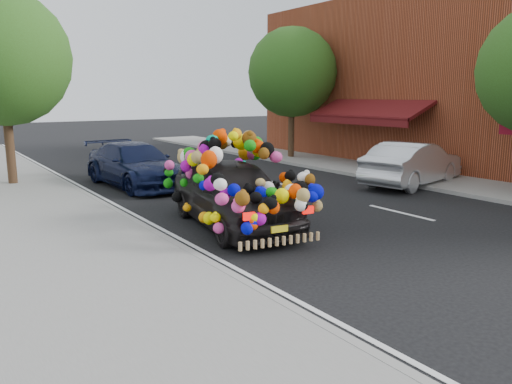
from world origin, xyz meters
The scene contains 11 objects.
ground centered at (0.00, 0.00, 0.00)m, with size 100.00×100.00×0.00m, color black.
sidewalk centered at (-4.30, 0.00, 0.06)m, with size 4.00×60.00×0.12m, color gray.
kerb centered at (-2.35, 0.00, 0.07)m, with size 0.15×60.00×0.13m, color gray.
footpath_far centered at (8.20, 3.00, 0.06)m, with size 3.00×40.00×0.12m, color gray.
lane_markings centered at (3.60, 0.00, 0.01)m, with size 6.00×50.00×0.01m, color silver, non-canonical shape.
shopfront_row centered at (13.48, 3.00, 3.50)m, with size 9.61×22.00×7.00m.
tree_near_sidewalk centered at (-3.80, 9.50, 4.02)m, with size 4.20×4.20×6.13m.
tree_far_b centered at (8.00, 10.00, 3.89)m, with size 4.00×4.00×5.90m.
plush_art_car centered at (-0.53, 1.30, 1.11)m, with size 2.89×4.94×2.16m.
navy_sedan centered at (-0.48, 7.36, 0.69)m, with size 1.94×4.78×1.39m, color black.
silver_hatchback centered at (7.00, 2.38, 0.71)m, with size 1.51×4.32×1.42m, color silver.
Camera 1 is at (-6.28, -8.00, 2.91)m, focal length 35.00 mm.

